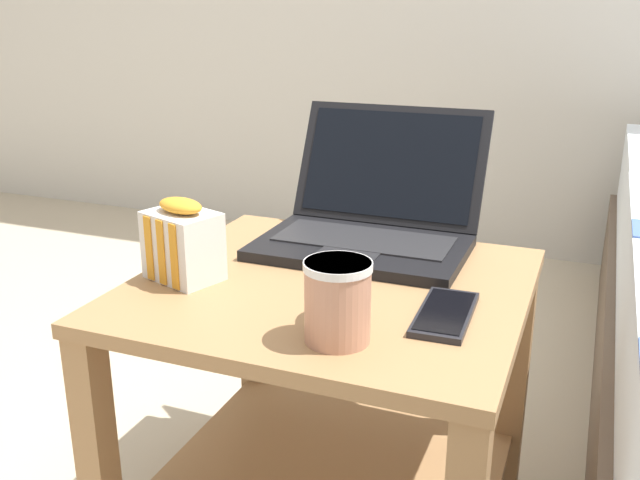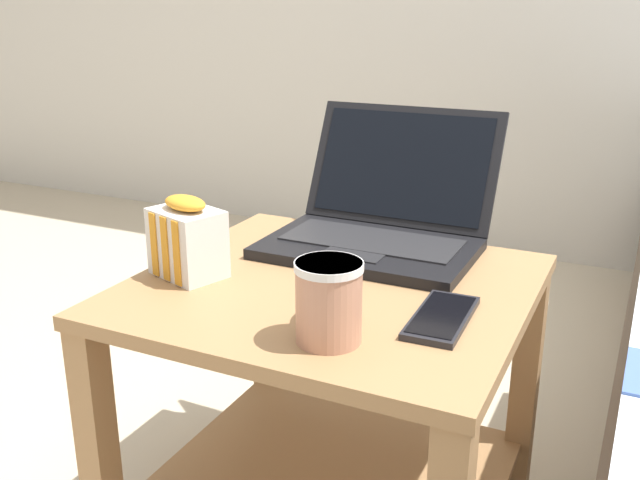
{
  "view_description": "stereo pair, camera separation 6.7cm",
  "coord_description": "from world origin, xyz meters",
  "px_view_note": "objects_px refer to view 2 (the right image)",
  "views": [
    {
      "loc": [
        0.36,
        -0.94,
        0.87
      ],
      "look_at": [
        0.0,
        -0.04,
        0.55
      ],
      "focal_mm": 40.0,
      "sensor_mm": 36.0,
      "label": 1
    },
    {
      "loc": [
        0.42,
        -0.91,
        0.87
      ],
      "look_at": [
        0.0,
        -0.04,
        0.55
      ],
      "focal_mm": 40.0,
      "sensor_mm": 36.0,
      "label": 2
    }
  ],
  "objects_px": {
    "laptop": "(379,220)",
    "snack_bag": "(187,240)",
    "cell_phone": "(442,317)",
    "mug_front_left": "(329,297)"
  },
  "relations": [
    {
      "from": "mug_front_left",
      "to": "snack_bag",
      "type": "distance_m",
      "value": 0.31
    },
    {
      "from": "laptop",
      "to": "mug_front_left",
      "type": "relative_size",
      "value": 2.81
    },
    {
      "from": "snack_bag",
      "to": "cell_phone",
      "type": "xyz_separation_m",
      "value": [
        0.4,
        0.01,
        -0.05
      ]
    },
    {
      "from": "snack_bag",
      "to": "cell_phone",
      "type": "height_order",
      "value": "snack_bag"
    },
    {
      "from": "laptop",
      "to": "snack_bag",
      "type": "height_order",
      "value": "laptop"
    },
    {
      "from": "laptop",
      "to": "cell_phone",
      "type": "bearing_deg",
      "value": -53.64
    },
    {
      "from": "laptop",
      "to": "mug_front_left",
      "type": "distance_m",
      "value": 0.38
    },
    {
      "from": "mug_front_left",
      "to": "snack_bag",
      "type": "relative_size",
      "value": 0.97
    },
    {
      "from": "mug_front_left",
      "to": "laptop",
      "type": "bearing_deg",
      "value": 101.82
    },
    {
      "from": "mug_front_left",
      "to": "cell_phone",
      "type": "xyz_separation_m",
      "value": [
        0.11,
        0.12,
        -0.05
      ]
    }
  ]
}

